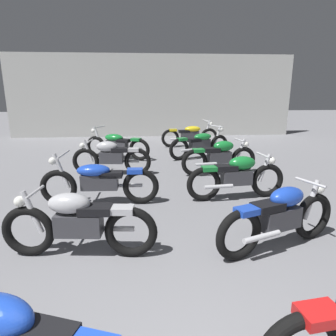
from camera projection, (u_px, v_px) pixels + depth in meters
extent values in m
cube|color=#B2B2AD|center=(153.00, 96.00, 13.41)|extent=(12.68, 0.24, 3.60)
torus|color=black|center=(28.00, 231.00, 3.77)|extent=(0.68, 0.18, 0.67)
torus|color=black|center=(131.00, 232.00, 3.74)|extent=(0.68, 0.18, 0.67)
cylinder|color=silver|center=(32.00, 212.00, 3.70)|extent=(0.25, 0.09, 0.56)
cube|color=#38383D|center=(79.00, 224.00, 3.73)|extent=(0.59, 0.30, 0.28)
ellipsoid|color=#B7B7BC|center=(69.00, 203.00, 3.66)|extent=(0.55, 0.33, 0.26)
cube|color=black|center=(95.00, 210.00, 3.68)|extent=(0.42, 0.28, 0.10)
cube|color=#B7B7BC|center=(122.00, 210.00, 3.67)|extent=(0.30, 0.23, 0.08)
cylinder|color=silver|center=(35.00, 192.00, 3.63)|extent=(0.09, 0.48, 0.04)
sphere|color=white|center=(20.00, 201.00, 3.67)|extent=(0.14, 0.14, 0.14)
cylinder|color=silver|center=(113.00, 229.00, 3.88)|extent=(0.55, 0.13, 0.07)
torus|color=black|center=(59.00, 188.00, 5.45)|extent=(0.67, 0.14, 0.67)
torus|color=black|center=(141.00, 186.00, 5.51)|extent=(0.67, 0.14, 0.67)
cylinder|color=silver|center=(62.00, 171.00, 5.38)|extent=(0.28, 0.08, 0.66)
cube|color=#38383D|center=(100.00, 182.00, 5.46)|extent=(0.67, 0.27, 0.28)
ellipsoid|color=blue|center=(93.00, 170.00, 5.40)|extent=(0.61, 0.34, 0.22)
cube|color=black|center=(111.00, 174.00, 5.43)|extent=(0.41, 0.26, 0.10)
cube|color=blue|center=(135.00, 171.00, 5.43)|extent=(0.29, 0.21, 0.08)
cylinder|color=silver|center=(63.00, 154.00, 5.30)|extent=(0.06, 0.68, 0.04)
sphere|color=white|center=(53.00, 161.00, 5.32)|extent=(0.14, 0.14, 0.14)
cylinder|color=silver|center=(128.00, 186.00, 5.63)|extent=(0.55, 0.09, 0.07)
torus|color=black|center=(86.00, 161.00, 7.46)|extent=(0.68, 0.18, 0.67)
torus|color=black|center=(138.00, 162.00, 7.43)|extent=(0.68, 0.18, 0.67)
cylinder|color=silver|center=(88.00, 151.00, 7.39)|extent=(0.25, 0.10, 0.56)
cube|color=#38383D|center=(111.00, 158.00, 7.42)|extent=(0.59, 0.30, 0.28)
ellipsoid|color=#B7B7BC|center=(107.00, 146.00, 7.35)|extent=(0.55, 0.33, 0.26)
cube|color=black|center=(120.00, 150.00, 7.36)|extent=(0.42, 0.28, 0.10)
cube|color=#B7B7BC|center=(133.00, 150.00, 7.36)|extent=(0.30, 0.23, 0.08)
cylinder|color=silver|center=(90.00, 141.00, 7.32)|extent=(0.09, 0.48, 0.04)
sphere|color=white|center=(82.00, 146.00, 7.36)|extent=(0.14, 0.14, 0.14)
cylinder|color=silver|center=(128.00, 161.00, 7.57)|extent=(0.55, 0.13, 0.07)
torus|color=black|center=(96.00, 147.00, 9.42)|extent=(0.66, 0.38, 0.67)
torus|color=black|center=(139.00, 150.00, 8.93)|extent=(0.66, 0.38, 0.67)
cylinder|color=silver|center=(98.00, 137.00, 9.31)|extent=(0.28, 0.18, 0.66)
cube|color=#38383D|center=(117.00, 145.00, 9.15)|extent=(0.70, 0.49, 0.28)
ellipsoid|color=#197F33|center=(114.00, 138.00, 9.13)|extent=(0.68, 0.54, 0.22)
cube|color=black|center=(123.00, 141.00, 9.04)|extent=(0.46, 0.38, 0.10)
cube|color=#197F33|center=(136.00, 139.00, 8.89)|extent=(0.34, 0.30, 0.08)
cylinder|color=silver|center=(99.00, 127.00, 9.22)|extent=(0.31, 0.63, 0.04)
sphere|color=white|center=(94.00, 131.00, 9.31)|extent=(0.14, 0.14, 0.14)
cylinder|color=silver|center=(134.00, 149.00, 9.14)|extent=(0.53, 0.29, 0.07)
cube|color=red|center=(319.00, 314.00, 1.96)|extent=(0.30, 0.23, 0.08)
torus|color=black|center=(313.00, 216.00, 4.21)|extent=(0.67, 0.34, 0.67)
torus|color=black|center=(239.00, 235.00, 3.67)|extent=(0.67, 0.34, 0.67)
cylinder|color=silver|center=(311.00, 200.00, 4.11)|extent=(0.25, 0.15, 0.56)
cube|color=#38383D|center=(279.00, 218.00, 3.92)|extent=(0.62, 0.43, 0.28)
ellipsoid|color=blue|center=(287.00, 197.00, 3.89)|extent=(0.59, 0.45, 0.26)
cube|color=black|center=(268.00, 206.00, 3.77)|extent=(0.46, 0.37, 0.10)
cube|color=blue|center=(247.00, 211.00, 3.64)|extent=(0.33, 0.29, 0.08)
cylinder|color=silver|center=(310.00, 182.00, 4.02)|extent=(0.20, 0.46, 0.04)
sphere|color=white|center=(319.00, 189.00, 4.14)|extent=(0.14, 0.14, 0.14)
cylinder|color=silver|center=(262.00, 237.00, 3.67)|extent=(0.54, 0.26, 0.07)
torus|color=black|center=(267.00, 180.00, 5.88)|extent=(0.68, 0.17, 0.67)
torus|color=black|center=(204.00, 184.00, 5.65)|extent=(0.68, 0.17, 0.67)
cylinder|color=silver|center=(265.00, 168.00, 5.80)|extent=(0.25, 0.09, 0.56)
cube|color=#38383D|center=(236.00, 177.00, 5.74)|extent=(0.59, 0.29, 0.28)
ellipsoid|color=#197F33|center=(242.00, 163.00, 5.69)|extent=(0.54, 0.33, 0.26)
cube|color=black|center=(226.00, 168.00, 5.65)|extent=(0.42, 0.28, 0.10)
cube|color=#197F33|center=(209.00, 169.00, 5.59)|extent=(0.30, 0.23, 0.08)
cylinder|color=silver|center=(263.00, 155.00, 5.72)|extent=(0.08, 0.48, 0.04)
sphere|color=white|center=(272.00, 161.00, 5.79)|extent=(0.14, 0.14, 0.14)
cylinder|color=silver|center=(219.00, 186.00, 5.58)|extent=(0.55, 0.12, 0.07)
torus|color=black|center=(243.00, 160.00, 7.62)|extent=(0.68, 0.21, 0.67)
torus|color=black|center=(195.00, 163.00, 7.33)|extent=(0.68, 0.21, 0.67)
cylinder|color=silver|center=(241.00, 150.00, 7.54)|extent=(0.25, 0.11, 0.56)
cube|color=#38383D|center=(219.00, 157.00, 7.45)|extent=(0.60, 0.32, 0.28)
ellipsoid|color=#197F33|center=(224.00, 146.00, 7.40)|extent=(0.56, 0.35, 0.26)
cube|color=black|center=(211.00, 150.00, 7.35)|extent=(0.43, 0.30, 0.10)
cube|color=#197F33|center=(199.00, 150.00, 7.28)|extent=(0.31, 0.24, 0.08)
cylinder|color=silver|center=(239.00, 140.00, 7.46)|extent=(0.11, 0.48, 0.04)
sphere|color=white|center=(246.00, 144.00, 7.54)|extent=(0.14, 0.14, 0.14)
cylinder|color=silver|center=(206.00, 164.00, 7.27)|extent=(0.55, 0.15, 0.07)
torus|color=black|center=(219.00, 145.00, 9.66)|extent=(0.66, 0.37, 0.67)
torus|color=black|center=(179.00, 149.00, 8.97)|extent=(0.66, 0.37, 0.67)
cylinder|color=silver|center=(217.00, 136.00, 9.55)|extent=(0.28, 0.17, 0.66)
cube|color=#38383D|center=(200.00, 144.00, 9.29)|extent=(0.70, 0.48, 0.28)
ellipsoid|color=#197F33|center=(203.00, 137.00, 9.28)|extent=(0.68, 0.53, 0.22)
cube|color=black|center=(194.00, 140.00, 9.15)|extent=(0.46, 0.38, 0.10)
cube|color=#197F33|center=(182.00, 139.00, 8.94)|extent=(0.34, 0.30, 0.08)
cylinder|color=silver|center=(216.00, 126.00, 9.44)|extent=(0.30, 0.64, 0.04)
sphere|color=white|center=(221.00, 130.00, 9.56)|extent=(0.14, 0.14, 0.14)
cylinder|color=silver|center=(188.00, 150.00, 8.98)|extent=(0.53, 0.28, 0.07)
torus|color=black|center=(209.00, 137.00, 11.32)|extent=(0.68, 0.18, 0.67)
torus|color=black|center=(170.00, 138.00, 11.05)|extent=(0.68, 0.18, 0.67)
cylinder|color=silver|center=(207.00, 129.00, 11.23)|extent=(0.28, 0.10, 0.66)
cube|color=#38383D|center=(190.00, 135.00, 11.16)|extent=(0.68, 0.31, 0.28)
ellipsoid|color=yellow|center=(193.00, 129.00, 11.12)|extent=(0.63, 0.38, 0.22)
cube|color=black|center=(184.00, 131.00, 11.08)|extent=(0.42, 0.28, 0.10)
cube|color=yellow|center=(173.00, 130.00, 10.99)|extent=(0.30, 0.23, 0.08)
cylinder|color=silver|center=(206.00, 121.00, 11.14)|extent=(0.11, 0.68, 0.04)
sphere|color=white|center=(211.00, 124.00, 11.21)|extent=(0.14, 0.14, 0.14)
cylinder|color=silver|center=(178.00, 139.00, 10.97)|extent=(0.55, 0.13, 0.07)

